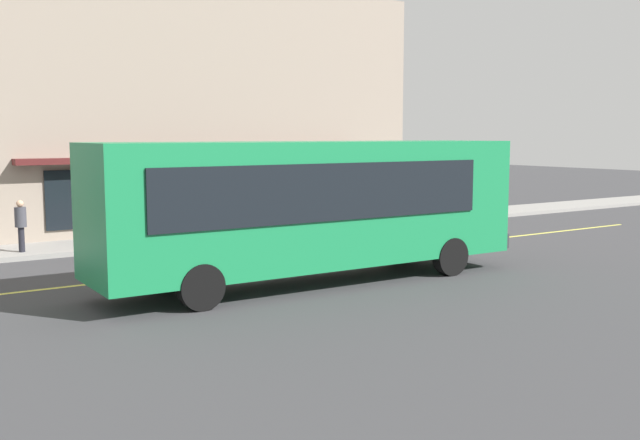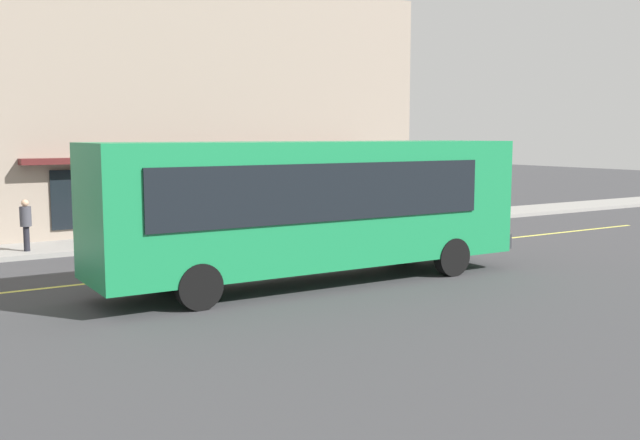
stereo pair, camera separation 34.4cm
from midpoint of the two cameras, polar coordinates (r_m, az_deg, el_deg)
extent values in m
plane|color=#38383A|center=(20.15, -6.96, -3.83)|extent=(120.00, 120.00, 0.00)
cube|color=gray|center=(25.35, -12.55, -1.60)|extent=(80.00, 2.65, 0.15)
cube|color=#D8D14C|center=(20.15, -6.96, -3.82)|extent=(36.00, 0.16, 0.01)
cube|color=gray|center=(31.57, -11.82, 8.42)|extent=(19.08, 9.14, 9.38)
cube|color=#4C1919|center=(27.12, -8.11, 4.81)|extent=(13.36, 0.70, 0.20)
cube|color=black|center=(27.39, -8.25, 2.10)|extent=(11.45, 0.08, 2.00)
cube|color=#197F47|center=(17.88, 0.08, 1.36)|extent=(11.03, 2.63, 3.00)
cube|color=black|center=(21.23, 12.69, 3.02)|extent=(0.15, 2.10, 1.80)
cube|color=black|center=(18.79, -2.75, 2.71)|extent=(8.80, 0.17, 1.32)
cube|color=black|center=(16.62, 1.52, 2.20)|extent=(8.80, 0.17, 1.32)
cube|color=#0CF259|center=(21.24, 12.89, 5.42)|extent=(0.10, 1.90, 0.36)
cube|color=#2D2D33|center=(21.46, 12.77, -1.27)|extent=(0.19, 2.40, 0.40)
cylinder|color=black|center=(21.00, 6.63, -2.01)|extent=(1.00, 0.31, 1.00)
cylinder|color=black|center=(19.30, 10.80, -2.85)|extent=(1.00, 0.31, 1.00)
cylinder|color=black|center=(17.56, -11.73, -3.82)|extent=(1.00, 0.31, 1.00)
cylinder|color=black|center=(15.50, -8.84, -5.16)|extent=(1.00, 0.31, 1.00)
cube|color=#B7BABF|center=(23.43, -7.06, -0.88)|extent=(4.35, 1.93, 0.75)
cube|color=black|center=(23.41, -6.75, 0.73)|extent=(2.45, 1.58, 0.55)
cylinder|color=black|center=(22.18, -9.55, -2.06)|extent=(0.65, 0.24, 0.64)
cylinder|color=black|center=(23.70, -10.99, -1.53)|extent=(0.65, 0.24, 0.64)
cylinder|color=black|center=(23.34, -3.05, -1.54)|extent=(0.65, 0.24, 0.64)
cylinder|color=black|center=(24.79, -4.81, -1.07)|extent=(0.65, 0.24, 0.64)
cylinder|color=black|center=(23.70, -21.63, -1.37)|extent=(0.18, 0.18, 0.76)
cylinder|color=#3F3F47|center=(23.62, -21.70, 0.26)|extent=(0.34, 0.34, 0.60)
sphere|color=tan|center=(23.58, -21.75, 1.24)|extent=(0.21, 0.21, 0.21)
camera|label=1|loc=(0.17, -89.44, 0.07)|focal=40.82mm
camera|label=2|loc=(0.17, 90.56, -0.07)|focal=40.82mm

